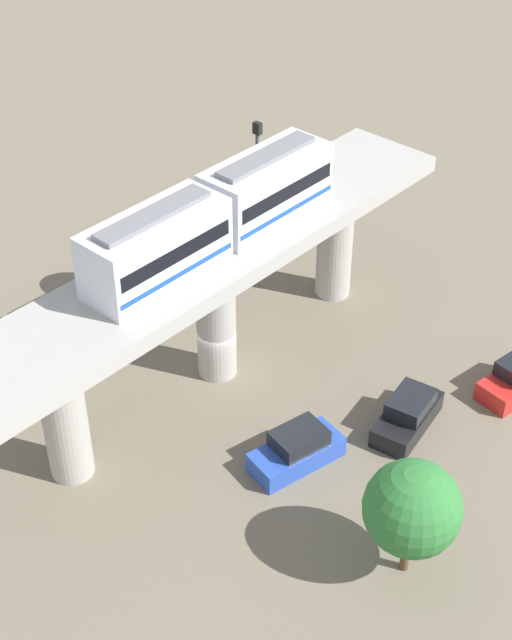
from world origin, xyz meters
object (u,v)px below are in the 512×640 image
signal_post (257,201)px  tree_mid_lot (412,509)px  parked_car_blue (297,450)px  parked_car_black (408,415)px  tree_near_viaduct (120,252)px  train (214,216)px

signal_post → tree_mid_lot: bearing=-31.3°
parked_car_blue → parked_car_black: (2.30, 5.13, 0.00)m
tree_near_viaduct → tree_mid_lot: tree_mid_lot is taller
parked_car_blue → signal_post: size_ratio=0.45×
parked_car_blue → tree_near_viaduct: size_ratio=1.05×
tree_mid_lot → signal_post: size_ratio=0.54×
parked_car_blue → tree_near_viaduct: bearing=-179.7°
train → tree_mid_lot: (13.75, -3.80, -5.40)m
parked_car_black → tree_mid_lot: size_ratio=0.84×
train → tree_near_viaduct: 10.10m
train → signal_post: bearing=117.2°
train → tree_mid_lot: train is taller
parked_car_black → parked_car_blue: bearing=-123.9°
tree_mid_lot → parked_car_blue: bearing=167.0°
tree_near_viaduct → parked_car_black: bearing=6.2°
parked_car_black → signal_post: signal_post is taller
tree_near_viaduct → signal_post: size_ratio=0.43×
signal_post → parked_car_blue: bearing=-40.6°
tree_mid_lot → signal_post: (-17.15, 10.42, 2.05)m
tree_near_viaduct → train: bearing=-7.1°
signal_post → parked_car_black: bearing=-16.4°
train → signal_post: (-3.40, 6.63, -3.36)m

